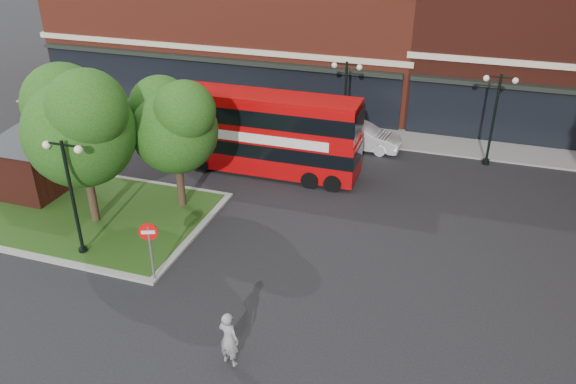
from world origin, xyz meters
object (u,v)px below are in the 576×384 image
(bus, at_px, (265,128))
(car_white, at_px, (360,136))
(woman, at_px, (229,339))
(car_silver, at_px, (205,119))

(bus, relative_size, car_white, 2.12)
(woman, distance_m, car_white, 18.01)
(bus, height_order, woman, bus)
(car_white, bearing_deg, car_silver, 92.64)
(bus, bearing_deg, car_silver, 141.39)
(woman, bearing_deg, car_white, -76.46)
(bus, relative_size, car_silver, 2.40)
(bus, bearing_deg, car_white, 48.23)
(bus, distance_m, car_silver, 7.60)
(bus, xyz_separation_m, car_white, (4.10, 4.61, -1.69))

